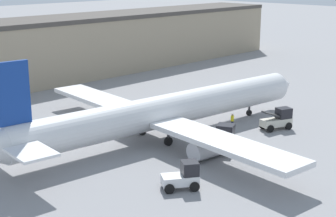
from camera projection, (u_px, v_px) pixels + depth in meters
name	position (u px, v px, depth m)	size (l,w,h in m)	color
ground_plane	(168.00, 137.00, 55.37)	(400.00, 400.00, 0.00)	gray
terminal_building	(80.00, 46.00, 86.31)	(89.31, 11.26, 9.95)	gray
airplane	(161.00, 112.00, 54.00)	(42.64, 37.11, 10.10)	silver
ground_crew_worker	(232.00, 120.00, 58.22)	(0.37, 0.37, 1.67)	#1E2338
baggage_tug	(183.00, 176.00, 42.02)	(3.43, 3.12, 2.31)	silver
belt_loader_truck	(278.00, 119.00, 57.76)	(3.78, 2.79, 2.38)	beige
pushback_tug	(224.00, 140.00, 50.97)	(3.85, 3.23, 2.47)	silver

